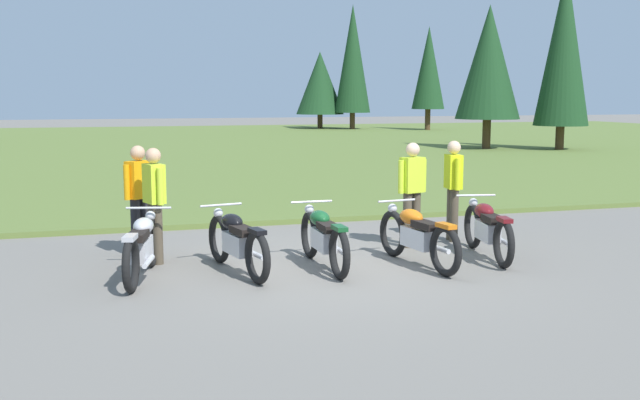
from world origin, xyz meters
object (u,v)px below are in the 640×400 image
Objects in this scene: motorcycle_silver at (142,246)px; rider_checking_bike at (154,198)px; rider_near_row_end at (139,194)px; motorcycle_black at (237,241)px; rider_in_hivis_vest at (453,184)px; motorcycle_british_green at (323,237)px; motorcycle_maroon at (487,229)px; rider_with_back_turned at (412,188)px; motorcycle_orange at (417,235)px.

motorcycle_silver is 1.06m from rider_checking_bike.
rider_checking_bike is 1.00× the size of rider_near_row_end.
motorcycle_black is 4.07m from rider_in_hivis_vest.
motorcycle_british_green is 2.55m from motorcycle_maroon.
motorcycle_black is at bearing -0.78° from motorcycle_silver.
motorcycle_silver is at bearing 178.11° from motorcycle_british_green.
rider_with_back_turned is 0.90m from rider_in_hivis_vest.
motorcycle_silver is 1.23× the size of rider_near_row_end.
rider_in_hivis_vest is (3.85, 1.21, 0.51)m from motorcycle_black.
motorcycle_british_green is 2.49m from rider_checking_bike.
motorcycle_silver and motorcycle_maroon have the same top height.
motorcycle_orange is 1.01× the size of motorcycle_maroon.
rider_checking_bike is (-2.23, 0.98, 0.51)m from motorcycle_british_green.
motorcycle_orange is 1.25m from motorcycle_maroon.
motorcycle_silver is at bearing -92.52° from rider_near_row_end.
motorcycle_silver is 0.99× the size of motorcycle_black.
rider_checking_bike reaches higher than motorcycle_maroon.
motorcycle_black is 3.76m from motorcycle_maroon.
motorcycle_orange is at bearing -10.87° from motorcycle_british_green.
rider_checking_bike reaches higher than motorcycle_silver.
motorcycle_black is at bearing -162.55° from rider_in_hivis_vest.
rider_with_back_turned is (3.00, 0.94, 0.51)m from motorcycle_black.
motorcycle_maroon is (3.76, -0.11, 0.00)m from motorcycle_black.
motorcycle_silver is 3.81m from motorcycle_orange.
motorcycle_orange is at bearing -19.12° from rider_checking_bike.
rider_near_row_end is at bearing 161.96° from motorcycle_maroon.
rider_with_back_turned is 1.00× the size of rider_near_row_end.
rider_with_back_turned reaches higher than motorcycle_orange.
motorcycle_maroon is (2.55, -0.05, 0.00)m from motorcycle_british_green.
motorcycle_orange is at bearing -170.63° from motorcycle_maroon.
motorcycle_silver is 1.23× the size of rider_with_back_turned.
rider_checking_bike is (0.25, 0.90, 0.51)m from motorcycle_silver.
rider_near_row_end reaches higher than motorcycle_british_green.
motorcycle_black is at bearing -162.56° from rider_with_back_turned.
motorcycle_orange is 1.25× the size of rider_checking_bike.
rider_near_row_end is (-1.20, 1.50, 0.51)m from motorcycle_black.
motorcycle_black is at bearing 178.25° from motorcycle_maroon.
motorcycle_maroon is (1.23, 0.20, 0.00)m from motorcycle_orange.
rider_checking_bike is (-4.78, 1.03, 0.51)m from motorcycle_maroon.
motorcycle_british_green and motorcycle_orange have the same top height.
rider_in_hivis_vest is at bearing -3.28° from rider_near_row_end.
rider_in_hivis_vest is at bearing 17.45° from motorcycle_black.
rider_checking_bike is at bearing 138.09° from motorcycle_black.
rider_in_hivis_vest is (0.09, 1.33, 0.51)m from motorcycle_maroon.
motorcycle_british_green is at bearing -23.64° from rider_checking_bike.
rider_in_hivis_vest is at bearing 25.82° from motorcycle_british_green.
motorcycle_maroon is 1.25× the size of rider_with_back_turned.
rider_in_hivis_vest is 1.00× the size of rider_near_row_end.
motorcycle_british_green is at bearing -3.04° from motorcycle_black.
rider_with_back_turned is at bearing 125.88° from motorcycle_maroon.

